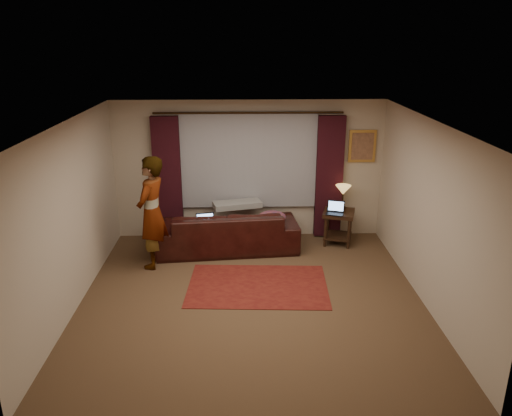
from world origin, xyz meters
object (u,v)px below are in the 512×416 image
Objects in this scene: laptop_sofa at (206,222)px; laptop_table at (335,208)px; end_table at (338,227)px; tiffany_lamp at (343,197)px; person at (152,213)px; sofa at (227,223)px.

laptop_table is (2.29, 0.31, 0.12)m from laptop_sofa.
laptop_table is at bearing -124.63° from end_table.
tiffany_lamp reaches higher than laptop_sofa.
person is (-3.25, -0.85, 0.63)m from end_table.
tiffany_lamp is at bearing -176.13° from sofa.
sofa is at bearing 134.58° from person.
person is at bearing -165.33° from end_table.
laptop_table is at bearing -123.78° from tiffany_lamp.
tiffany_lamp reaches higher than end_table.
sofa is 1.34× the size of person.
end_table is 1.39× the size of tiffany_lamp.
sofa is 5.52× the size of tiffany_lamp.
laptop_sofa is at bearing 29.96° from sofa.
laptop_sofa is at bearing -166.60° from tiffany_lamp.
end_table is 1.89× the size of laptop_table.
person is (-3.15, -0.70, 0.20)m from laptop_table.
person reaches higher than laptop_sofa.
laptop_sofa is 0.55× the size of end_table.
tiffany_lamp is 0.35m from laptop_table.
laptop_table is at bearing 119.33° from person.
laptop_sofa is at bearing 131.18° from person.
tiffany_lamp reaches higher than laptop_table.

